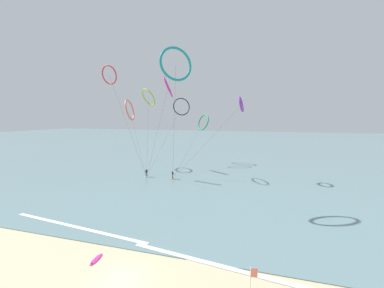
{
  "coord_description": "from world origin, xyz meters",
  "views": [
    {
      "loc": [
        10.4,
        -15.55,
        12.59
      ],
      "look_at": [
        0.0,
        19.09,
        8.63
      ],
      "focal_mm": 23.19,
      "sensor_mm": 36.0,
      "label": 1
    }
  ],
  "objects": [
    {
      "name": "ground_plane",
      "position": [
        0.0,
        0.0,
        0.0
      ],
      "size": [
        400.0,
        400.0,
        0.0
      ],
      "primitive_type": "plane",
      "color": "#C6B58C"
    },
    {
      "name": "sea_water",
      "position": [
        0.0,
        104.09,
        0.04
      ],
      "size": [
        400.0,
        200.0,
        0.08
      ],
      "primitive_type": "cube",
      "color": "slate",
      "rests_on": "ground"
    },
    {
      "name": "surfer_amber",
      "position": [
        -7.49,
        30.39,
        0.82
      ],
      "size": [
        1.4,
        0.71,
        1.7
      ],
      "rotation": [
        0.0,
        0.0,
        5.23
      ],
      "color": "orange",
      "rests_on": "ground"
    },
    {
      "name": "surfer_ivory",
      "position": [
        -13.4,
        30.5,
        0.82
      ],
      "size": [
        1.4,
        0.7,
        1.7
      ],
      "rotation": [
        0.0,
        0.0,
        1.1
      ],
      "color": "silver",
      "rests_on": "ground"
    },
    {
      "name": "kite_crimson",
      "position": [
        -22.69,
        32.07,
        21.64
      ],
      "size": [
        11.47,
        2.62,
        23.71
      ],
      "rotation": [
        0.0,
        0.0,
        2.96
      ],
      "color": "red",
      "rests_on": "ground"
    },
    {
      "name": "kite_violet",
      "position": [
        5.31,
        36.21,
        15.15
      ],
      "size": [
        13.47,
        7.5,
        16.81
      ],
      "rotation": [
        0.0,
        0.0,
        1.53
      ],
      "color": "purple",
      "rests_on": "ground"
    },
    {
      "name": "kite_charcoal",
      "position": [
        -11.7,
        48.18,
        15.33
      ],
      "size": [
        4.31,
        19.6,
        17.73
      ],
      "rotation": [
        0.0,
        0.0,
        0.68
      ],
      "color": "black",
      "rests_on": "ground"
    },
    {
      "name": "kite_teal",
      "position": [
        -2.58,
        19.44,
        20.29
      ],
      "size": [
        7.15,
        13.22,
        22.89
      ],
      "rotation": [
        0.0,
        0.0,
        0.79
      ],
      "color": "teal",
      "rests_on": "ground"
    },
    {
      "name": "kite_lime",
      "position": [
        -17.79,
        40.89,
        17.41
      ],
      "size": [
        7.09,
        12.81,
        19.51
      ],
      "rotation": [
        0.0,
        0.0,
        2.56
      ],
      "color": "#8CC62D",
      "rests_on": "ground"
    },
    {
      "name": "kite_emerald",
      "position": [
        -6.59,
        52.0,
        11.13
      ],
      "size": [
        4.77,
        23.94,
        13.47
      ],
      "rotation": [
        0.0,
        0.0,
        5.55
      ],
      "color": "#199351",
      "rests_on": "ground"
    },
    {
      "name": "kite_coral",
      "position": [
        -22.95,
        40.6,
        14.34
      ],
      "size": [
        10.9,
        12.96,
        17.06
      ],
      "rotation": [
        0.0,
        0.0,
        1.77
      ],
      "color": "#EA7260",
      "rests_on": "ground"
    },
    {
      "name": "kite_magenta",
      "position": [
        -10.5,
        35.76,
        19.14
      ],
      "size": [
        4.69,
        7.99,
        21.49
      ],
      "rotation": [
        0.0,
        0.0,
        1.86
      ],
      "color": "#CC288E",
      "rests_on": "ground"
    },
    {
      "name": "surfboard_spare",
      "position": [
        -3.68,
        1.81,
        0.04
      ],
      "size": [
        0.77,
        1.95,
        0.2
      ],
      "color": "#CC288E",
      "rests_on": "ground"
    },
    {
      "name": "beach_flag",
      "position": [
        9.82,
        -0.25,
        2.02
      ],
      "size": [
        0.46,
        0.16,
        3.06
      ],
      "color": "silver",
      "rests_on": "ground"
    },
    {
      "name": "wave_crest_near",
      "position": [
        6.98,
        3.93,
        0.06
      ],
      "size": [
        16.97,
        2.8,
        0.12
      ],
      "primitive_type": "cube",
      "rotation": [
        0.0,
        0.0,
        -0.14
      ],
      "color": "white",
      "rests_on": "ground"
    },
    {
      "name": "wave_crest_mid",
      "position": [
        -10.06,
        6.53,
        0.06
      ],
      "size": [
        19.3,
        2.64,
        0.12
      ],
      "primitive_type": "cube",
      "rotation": [
        0.0,
        0.0,
        -0.11
      ],
      "color": "white",
      "rests_on": "ground"
    }
  ]
}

